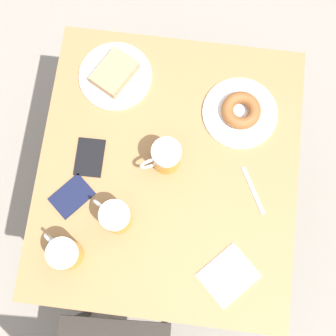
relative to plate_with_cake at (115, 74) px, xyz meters
The scene contains 11 objects.
ground_plane 0.86m from the plate_with_cake, 125.84° to the left, with size 8.00×8.00×0.00m, color gray.
table 0.38m from the plate_with_cake, 125.84° to the left, with size 0.83×0.93×0.76m.
plate_with_cake is the anchor object (origin of this frame).
plate_with_donut 0.44m from the plate_with_cake, 169.38° to the left, with size 0.25×0.25×0.05m.
beer_mug_left 0.49m from the plate_with_cake, 99.23° to the left, with size 0.13×0.09×0.12m.
beer_mug_center 0.34m from the plate_with_cake, 126.84° to the left, with size 0.13×0.09×0.12m.
beer_mug_right 0.61m from the plate_with_cake, 84.85° to the left, with size 0.12×0.10×0.12m.
napkin_folded 0.75m from the plate_with_cake, 125.93° to the left, with size 0.20×0.20×0.00m.
fork 0.59m from the plate_with_cake, 145.93° to the left, with size 0.09×0.15×0.00m.
passport_near_edge 0.43m from the plate_with_cake, 79.74° to the left, with size 0.15×0.15×0.01m.
passport_far_edge 0.29m from the plate_with_cake, 82.03° to the left, with size 0.09×0.13×0.01m.
Camera 1 is at (-0.04, 0.34, 2.22)m, focal length 50.00 mm.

